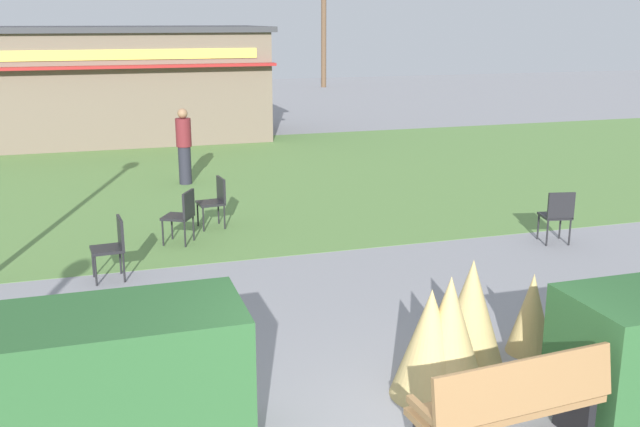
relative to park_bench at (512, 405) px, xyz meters
name	(u,v)px	position (x,y,z in m)	size (l,w,h in m)	color
lawn_patch	(205,180)	(-0.74, 11.79, -0.48)	(36.00, 12.00, 0.01)	#5B8442
park_bench	(512,405)	(0.00, 0.00, 0.00)	(1.74, 0.66, 0.95)	olive
hedge_left	(112,388)	(-3.15, 0.94, 0.18)	(2.17, 1.10, 1.32)	#28562B
ornamental_grass_behind_left	(532,313)	(1.30, 1.71, -0.02)	(0.52, 0.52, 0.91)	tan
ornamental_grass_behind_right	(449,335)	(0.01, 1.16, 0.13)	(0.78, 0.78, 1.21)	tan
ornamental_grass_behind_center	(471,312)	(0.53, 1.68, 0.10)	(0.73, 0.73, 1.16)	tan
ornamental_grass_behind_far	(430,343)	(-0.18, 1.17, 0.07)	(0.77, 0.77, 1.10)	tan
food_kiosk	(109,83)	(-2.55, 18.59, 1.21)	(9.48, 4.63, 3.37)	#6B5B4C
cafe_chair_west	(215,198)	(-1.16, 7.76, 0.05)	(0.49, 0.49, 0.89)	black
cafe_chair_east	(558,213)	(3.99, 5.10, 0.05)	(0.52, 0.52, 0.89)	black
cafe_chair_center	(183,213)	(-1.84, 6.94, 0.05)	(0.60, 0.60, 0.89)	black
cafe_chair_north	(113,243)	(-2.98, 5.53, 0.05)	(0.47, 0.47, 0.89)	black
person_strolling	(184,146)	(-1.22, 11.49, 0.38)	(0.34, 0.34, 1.69)	#23232D
parked_car_west_slot	(51,93)	(-4.63, 27.52, 0.16)	(4.29, 2.24, 1.20)	black
parked_car_center_slot	(186,89)	(0.90, 27.52, 0.16)	(4.22, 2.10, 1.20)	maroon
tree_right_bg	(324,23)	(9.08, 33.61, 2.87)	(0.91, 0.96, 7.44)	brown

